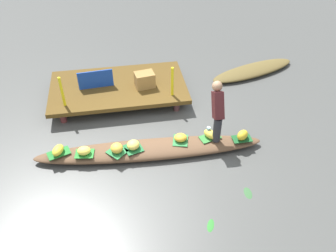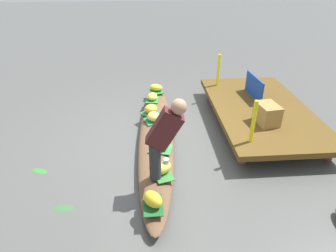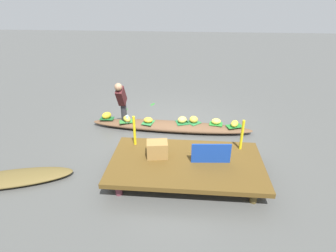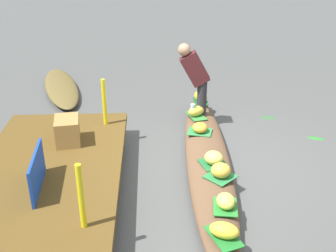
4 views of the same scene
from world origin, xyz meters
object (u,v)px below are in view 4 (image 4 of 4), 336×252
(banana_bunch_3, at_px, (221,170))
(vendor_person, at_px, (195,75))
(banana_bunch_6, at_px, (226,201))
(water_bottle, at_px, (193,110))
(moored_boat, at_px, (61,87))
(banana_bunch_5, at_px, (200,127))
(banana_bunch_4, at_px, (196,111))
(market_banner, at_px, (37,172))
(banana_bunch_2, at_px, (201,96))
(produce_crate, at_px, (67,131))
(banana_bunch_1, at_px, (214,158))
(banana_bunch_0, at_px, (224,230))
(vendor_boat, at_px, (208,159))

(banana_bunch_3, xyz_separation_m, vendor_person, (1.98, 0.12, 0.59))
(banana_bunch_6, height_order, water_bottle, water_bottle)
(moored_boat, height_order, banana_bunch_5, banana_bunch_5)
(banana_bunch_4, distance_m, banana_bunch_5, 0.61)
(market_banner, bearing_deg, banana_bunch_2, -41.86)
(banana_bunch_4, height_order, market_banner, market_banner)
(banana_bunch_4, xyz_separation_m, produce_crate, (-1.10, 1.90, 0.22))
(banana_bunch_2, height_order, water_bottle, water_bottle)
(banana_bunch_1, bearing_deg, banana_bunch_5, 4.21)
(banana_bunch_4, relative_size, water_bottle, 1.38)
(banana_bunch_0, height_order, banana_bunch_2, banana_bunch_2)
(banana_bunch_3, xyz_separation_m, banana_bunch_4, (1.88, 0.10, -0.01))
(banana_bunch_0, xyz_separation_m, banana_bunch_6, (0.49, -0.10, -0.00))
(banana_bunch_1, xyz_separation_m, market_banner, (-0.66, 2.10, 0.26))
(banana_bunch_2, bearing_deg, banana_bunch_1, 177.72)
(banana_bunch_4, bearing_deg, produce_crate, 120.06)
(banana_bunch_1, height_order, produce_crate, produce_crate)
(water_bottle, bearing_deg, banana_bunch_1, -175.45)
(moored_boat, relative_size, water_bottle, 11.29)
(banana_bunch_5, bearing_deg, produce_crate, 104.49)
(banana_bunch_6, relative_size, water_bottle, 1.15)
(water_bottle, xyz_separation_m, produce_crate, (-1.07, 1.83, 0.20))
(vendor_boat, xyz_separation_m, banana_bunch_2, (1.86, -0.12, 0.21))
(vendor_boat, height_order, moored_boat, vendor_boat)
(vendor_boat, height_order, banana_bunch_3, banana_bunch_3)
(moored_boat, bearing_deg, banana_bunch_5, -150.81)
(water_bottle, distance_m, produce_crate, 2.13)
(banana_bunch_3, height_order, produce_crate, produce_crate)
(banana_bunch_1, distance_m, produce_crate, 2.02)
(banana_bunch_1, height_order, water_bottle, water_bottle)
(banana_bunch_4, height_order, vendor_person, vendor_person)
(banana_bunch_4, distance_m, vendor_person, 0.60)
(moored_boat, xyz_separation_m, banana_bunch_3, (-3.76, -2.68, 0.23))
(banana_bunch_6, bearing_deg, banana_bunch_1, -0.24)
(produce_crate, bearing_deg, water_bottle, -59.75)
(banana_bunch_4, relative_size, market_banner, 0.38)
(produce_crate, bearing_deg, banana_bunch_6, -125.74)
(banana_bunch_6, bearing_deg, market_banner, 82.41)
(banana_bunch_5, height_order, produce_crate, produce_crate)
(moored_boat, relative_size, banana_bunch_3, 10.11)
(banana_bunch_4, distance_m, produce_crate, 2.20)
(banana_bunch_3, distance_m, vendor_person, 2.07)
(banana_bunch_0, bearing_deg, banana_bunch_2, -3.03)
(vendor_boat, height_order, water_bottle, water_bottle)
(banana_bunch_4, bearing_deg, vendor_person, 13.50)
(vendor_boat, distance_m, banana_bunch_5, 0.66)
(banana_bunch_0, distance_m, banana_bunch_6, 0.50)
(banana_bunch_1, distance_m, banana_bunch_4, 1.56)
(vendor_boat, height_order, banana_bunch_0, banana_bunch_0)
(water_bottle, height_order, market_banner, market_banner)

